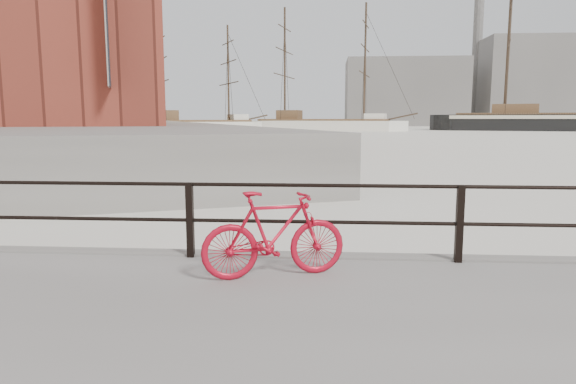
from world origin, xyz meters
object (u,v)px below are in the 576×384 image
(schooner_left, at_px, (198,132))
(workboat_near, at_px, (66,144))
(schooner_mid, at_px, (323,131))
(workboat_far, at_px, (29,139))
(bicycle, at_px, (274,234))

(schooner_left, height_order, workboat_near, schooner_left)
(schooner_mid, xyz_separation_m, workboat_far, (-30.56, -36.94, 0.00))
(bicycle, bearing_deg, workboat_near, 101.54)
(schooner_left, height_order, workboat_far, schooner_left)
(workboat_near, relative_size, workboat_far, 1.13)
(schooner_mid, bearing_deg, bicycle, -78.80)
(schooner_left, relative_size, workboat_near, 2.09)
(schooner_left, distance_m, workboat_near, 40.01)
(bicycle, xyz_separation_m, schooner_left, (-19.86, 75.62, -0.86))
(schooner_left, bearing_deg, bicycle, -102.22)
(workboat_near, bearing_deg, schooner_mid, 59.64)
(schooner_left, relative_size, workboat_far, 2.35)
(schooner_mid, xyz_separation_m, schooner_left, (-20.11, -7.19, 0.00))
(bicycle, distance_m, workboat_far, 54.98)
(schooner_left, xyz_separation_m, workboat_far, (-10.44, -29.75, 0.00))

